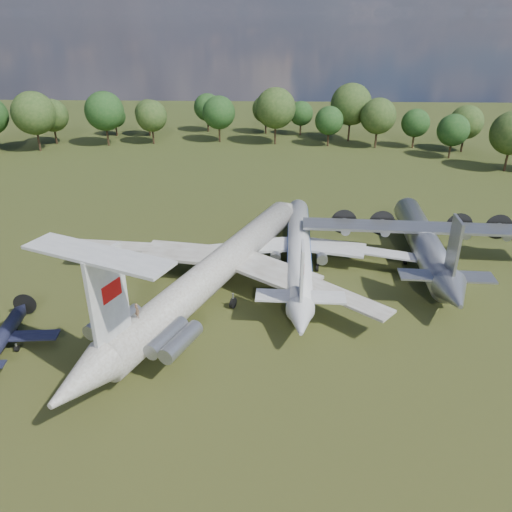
# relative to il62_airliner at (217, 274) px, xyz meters

# --- Properties ---
(ground) EXTENTS (300.00, 300.00, 0.00)m
(ground) POSITION_rel_il62_airliner_xyz_m (-5.58, 0.06, -2.72)
(ground) COLOR #223E14
(ground) RESTS_ON ground
(il62_airliner) EXTENTS (61.06, 67.81, 5.44)m
(il62_airliner) POSITION_rel_il62_airliner_xyz_m (0.00, 0.00, 0.00)
(il62_airliner) COLOR #B7B7B2
(il62_airliner) RESTS_ON ground
(tu104_jet) EXTENTS (33.48, 43.84, 4.28)m
(tu104_jet) POSITION_rel_il62_airliner_xyz_m (10.21, 7.50, -0.58)
(tu104_jet) COLOR silver
(tu104_jet) RESTS_ON ground
(an12_transport) EXTENTS (35.23, 38.93, 4.90)m
(an12_transport) POSITION_rel_il62_airliner_xyz_m (27.47, 9.86, -0.27)
(an12_transport) COLOR #A0A2A8
(an12_transport) RESTS_ON ground
(small_prop_west) EXTENTS (12.39, 16.00, 2.20)m
(small_prop_west) POSITION_rel_il62_airliner_xyz_m (-20.88, -12.25, -1.62)
(small_prop_west) COLOR black
(small_prop_west) RESTS_ON ground
(person_on_il62) EXTENTS (0.68, 0.63, 1.55)m
(person_on_il62) POSITION_rel_il62_airliner_xyz_m (-5.99, -14.02, 3.50)
(person_on_il62) COLOR #855F44
(person_on_il62) RESTS_ON il62_airliner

